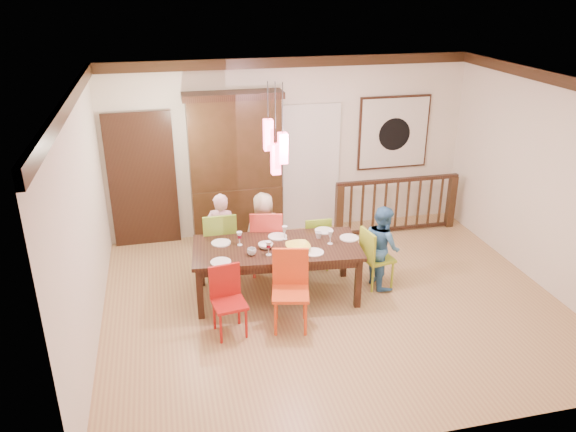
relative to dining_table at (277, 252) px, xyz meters
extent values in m
plane|color=#AC7F53|center=(0.69, -0.33, -0.67)|extent=(6.00, 6.00, 0.00)
plane|color=white|center=(0.69, -0.33, 2.23)|extent=(6.00, 6.00, 0.00)
plane|color=beige|center=(0.69, 2.17, 0.78)|extent=(6.00, 0.00, 6.00)
plane|color=beige|center=(-2.31, -0.33, 0.78)|extent=(0.00, 5.00, 5.00)
plane|color=beige|center=(3.69, -0.33, 0.78)|extent=(0.00, 5.00, 5.00)
cube|color=black|center=(-1.71, 2.12, 0.38)|extent=(1.04, 0.07, 2.24)
cube|color=silver|center=(1.04, 2.13, 0.38)|extent=(0.97, 0.05, 2.22)
cube|color=black|center=(2.49, 2.14, 0.93)|extent=(1.25, 0.04, 1.25)
cube|color=silver|center=(2.49, 2.11, 0.93)|extent=(1.18, 0.02, 1.18)
cylinder|color=black|center=(2.49, 2.10, 0.91)|extent=(0.56, 0.01, 0.56)
cube|color=#EE4767|center=(-0.08, 0.05, 1.58)|extent=(0.11, 0.11, 0.38)
cylinder|color=black|center=(-0.08, 0.05, 2.00)|extent=(0.01, 0.01, 0.46)
cube|color=#EE4767|center=(0.08, -0.05, 1.43)|extent=(0.11, 0.11, 0.38)
cylinder|color=black|center=(0.08, -0.05, 1.92)|extent=(0.01, 0.01, 0.61)
cube|color=#EE4767|center=(0.00, 0.00, 1.28)|extent=(0.11, 0.11, 0.38)
cylinder|color=black|center=(0.00, 0.00, 1.85)|extent=(0.01, 0.01, 0.76)
cube|color=black|center=(0.00, 0.00, 0.05)|extent=(2.29, 1.21, 0.05)
cube|color=black|center=(-1.02, 0.42, -0.32)|extent=(0.09, 0.09, 0.70)
cube|color=black|center=(1.02, 0.42, -0.32)|extent=(0.09, 0.09, 0.70)
cube|color=black|center=(-1.02, -0.42, -0.32)|extent=(0.09, 0.09, 0.70)
cube|color=black|center=(1.02, -0.42, -0.32)|extent=(0.09, 0.09, 0.70)
cube|color=black|center=(0.00, 0.44, -0.02)|extent=(2.00, 0.23, 0.10)
cube|color=black|center=(0.00, -0.44, -0.02)|extent=(2.00, 0.23, 0.10)
cube|color=olive|center=(-0.68, 0.74, -0.17)|extent=(0.46, 0.46, 0.04)
cube|color=olive|center=(-0.68, 0.74, 0.10)|extent=(0.46, 0.05, 0.51)
cylinder|color=olive|center=(-0.87, 0.55, -0.43)|extent=(0.04, 0.04, 0.49)
cylinder|color=olive|center=(-0.50, 0.55, -0.43)|extent=(0.04, 0.04, 0.49)
cylinder|color=olive|center=(-0.87, 0.93, -0.43)|extent=(0.04, 0.04, 0.49)
cylinder|color=olive|center=(-0.50, 0.93, -0.43)|extent=(0.04, 0.04, 0.49)
cube|color=red|center=(0.00, 0.69, -0.18)|extent=(0.55, 0.55, 0.04)
cube|color=red|center=(0.00, 0.69, 0.09)|extent=(0.46, 0.14, 0.50)
cylinder|color=red|center=(-0.18, 0.50, -0.43)|extent=(0.04, 0.04, 0.48)
cylinder|color=red|center=(0.19, 0.50, -0.43)|extent=(0.04, 0.04, 0.48)
cylinder|color=red|center=(-0.18, 0.87, -0.43)|extent=(0.04, 0.04, 0.48)
cylinder|color=red|center=(0.19, 0.87, -0.43)|extent=(0.04, 0.04, 0.48)
cube|color=#78A020|center=(0.73, 0.68, -0.26)|extent=(0.39, 0.39, 0.04)
cube|color=#78A020|center=(0.73, 0.68, -0.03)|extent=(0.38, 0.05, 0.42)
cylinder|color=#78A020|center=(0.57, 0.52, -0.47)|extent=(0.03, 0.03, 0.40)
cylinder|color=#78A020|center=(0.88, 0.52, -0.47)|extent=(0.03, 0.03, 0.40)
cylinder|color=#78A020|center=(0.57, 0.83, -0.47)|extent=(0.03, 0.03, 0.40)
cylinder|color=#78A020|center=(0.88, 0.83, -0.47)|extent=(0.03, 0.03, 0.40)
cube|color=#AB1612|center=(-0.74, -0.75, -0.26)|extent=(0.44, 0.44, 0.04)
cube|color=#AB1612|center=(-0.74, -0.75, -0.02)|extent=(0.39, 0.09, 0.42)
cylinder|color=#AB1612|center=(-0.90, -0.90, -0.47)|extent=(0.03, 0.03, 0.41)
cylinder|color=#AB1612|center=(-0.58, -0.90, -0.47)|extent=(0.03, 0.03, 0.41)
cylinder|color=#AB1612|center=(-0.90, -0.59, -0.47)|extent=(0.03, 0.03, 0.41)
cylinder|color=#AB1612|center=(-0.58, -0.59, -0.47)|extent=(0.03, 0.03, 0.41)
cube|color=#DE4618|center=(0.01, -0.78, -0.19)|extent=(0.54, 0.54, 0.04)
cube|color=#DE4618|center=(0.01, -0.78, 0.07)|extent=(0.44, 0.14, 0.49)
cylinder|color=#DE4618|center=(-0.17, -0.96, -0.44)|extent=(0.04, 0.04, 0.47)
cylinder|color=#DE4618|center=(0.19, -0.96, -0.44)|extent=(0.04, 0.04, 0.47)
cylinder|color=#DE4618|center=(-0.17, -0.60, -0.44)|extent=(0.04, 0.04, 0.47)
cylinder|color=#DE4618|center=(0.19, -0.60, -0.44)|extent=(0.04, 0.04, 0.47)
cube|color=#9FB826|center=(1.43, -0.03, -0.25)|extent=(0.45, 0.45, 0.04)
cube|color=#9FB826|center=(1.43, -0.03, -0.02)|extent=(0.10, 0.39, 0.43)
cylinder|color=#9FB826|center=(1.27, -0.19, -0.47)|extent=(0.03, 0.03, 0.41)
cylinder|color=#9FB826|center=(1.59, -0.19, -0.47)|extent=(0.03, 0.03, 0.41)
cylinder|color=#9FB826|center=(1.27, 0.12, -0.47)|extent=(0.03, 0.03, 0.41)
cylinder|color=#9FB826|center=(1.59, 0.12, -0.47)|extent=(0.03, 0.03, 0.41)
cube|color=black|center=(-0.25, 1.95, -0.21)|extent=(1.44, 0.44, 0.92)
cube|color=black|center=(-0.25, 1.97, 0.97)|extent=(1.44, 0.40, 1.44)
cube|color=black|center=(-0.25, 2.16, 0.97)|extent=(1.23, 0.02, 1.23)
cube|color=black|center=(-0.25, 1.97, 1.71)|extent=(1.54, 0.44, 0.10)
cube|color=black|center=(1.40, 1.62, -0.21)|extent=(0.12, 0.12, 0.92)
cube|color=black|center=(3.42, 1.62, -0.21)|extent=(0.12, 0.12, 0.92)
cube|color=black|center=(2.41, 1.62, 0.26)|extent=(2.14, 0.09, 0.06)
cube|color=black|center=(2.41, 1.62, -0.62)|extent=(2.02, 0.07, 0.05)
imported|color=#FFC2D3|center=(-0.63, 0.81, -0.05)|extent=(0.52, 0.42, 1.25)
imported|color=#C6B595|center=(-0.01, 0.89, -0.09)|extent=(0.62, 0.46, 1.16)
imported|color=teal|center=(1.49, -0.02, -0.08)|extent=(0.51, 0.62, 1.18)
imported|color=#F8E246|center=(0.25, -0.18, 0.12)|extent=(0.32, 0.32, 0.08)
imported|color=white|center=(-0.15, -0.02, 0.11)|extent=(0.26, 0.26, 0.06)
imported|color=silver|center=(-0.36, -0.18, 0.13)|extent=(0.13, 0.13, 0.09)
imported|color=silver|center=(0.61, 0.11, 0.12)|extent=(0.12, 0.12, 0.09)
cylinder|color=white|center=(-0.71, 0.25, 0.09)|extent=(0.26, 0.26, 0.01)
cylinder|color=white|center=(0.07, 0.27, 0.09)|extent=(0.26, 0.26, 0.01)
cylinder|color=white|center=(0.75, 0.32, 0.09)|extent=(0.26, 0.26, 0.01)
cylinder|color=white|center=(-0.77, -0.30, 0.09)|extent=(0.26, 0.26, 0.01)
cylinder|color=white|center=(0.43, -0.30, 0.09)|extent=(0.26, 0.26, 0.01)
cylinder|color=white|center=(1.02, 0.01, 0.09)|extent=(0.26, 0.26, 0.01)
cube|color=#D83359|center=(-0.01, -0.39, 0.09)|extent=(0.18, 0.14, 0.01)
camera|label=1|loc=(-1.36, -6.53, 3.35)|focal=35.00mm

